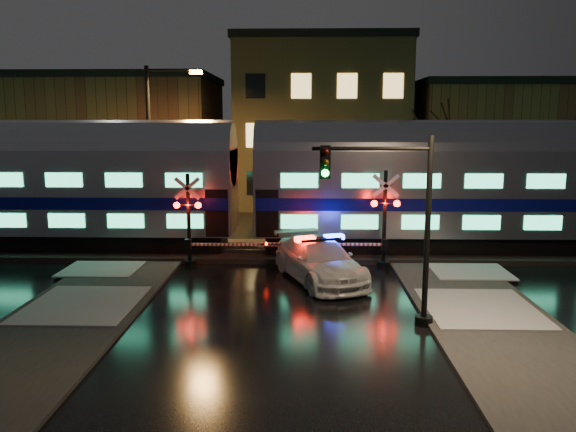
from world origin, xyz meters
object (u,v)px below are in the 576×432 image
object	(u,v)px
crossing_signal_right	(376,229)
traffic_light	(397,227)
police_car	(319,260)
streetlight	(155,140)
crossing_signal_left	(197,230)

from	to	relation	value
crossing_signal_right	traffic_light	bearing A→B (deg)	-92.15
police_car	crossing_signal_right	size ratio (longest dim) A/B	1.03
police_car	streetlight	xyz separation A→B (m)	(-8.45, 8.50, 4.35)
traffic_light	streetlight	bearing A→B (deg)	132.34
crossing_signal_left	streetlight	distance (m)	8.29
streetlight	crossing_signal_right	bearing A→B (deg)	-31.72
police_car	traffic_light	distance (m)	5.70
police_car	streetlight	size ratio (longest dim) A/B	0.67
traffic_light	streetlight	size ratio (longest dim) A/B	0.64
police_car	crossing_signal_right	xyz separation A→B (m)	(2.38, 1.81, 0.90)
crossing_signal_left	traffic_light	bearing A→B (deg)	-42.56
police_car	crossing_signal_right	bearing A→B (deg)	16.15
police_car	streetlight	bearing A→B (deg)	113.77
crossing_signal_left	streetlight	bearing A→B (deg)	116.84
traffic_light	streetlight	xyz separation A→B (m)	(-10.58, 13.30, 2.13)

